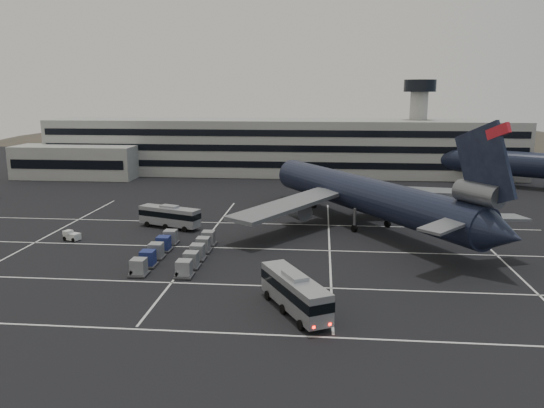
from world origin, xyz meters
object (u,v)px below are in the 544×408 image
at_px(bus_near, 295,291).
at_px(bus_far, 170,216).
at_px(trijet_main, 366,195).
at_px(uld_cluster, 177,252).

relative_size(bus_near, bus_far, 1.05).
bearing_deg(bus_far, trijet_main, -63.61).
relative_size(trijet_main, bus_near, 4.66).
bearing_deg(trijet_main, bus_near, -137.50).
height_order(trijet_main, bus_near, trijet_main).
height_order(trijet_main, bus_far, trijet_main).
xyz_separation_m(trijet_main, bus_far, (-30.87, -3.23, -3.26)).
xyz_separation_m(trijet_main, uld_cluster, (-25.53, -18.65, -4.26)).
bearing_deg(uld_cluster, trijet_main, 36.15).
height_order(trijet_main, uld_cluster, trijet_main).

